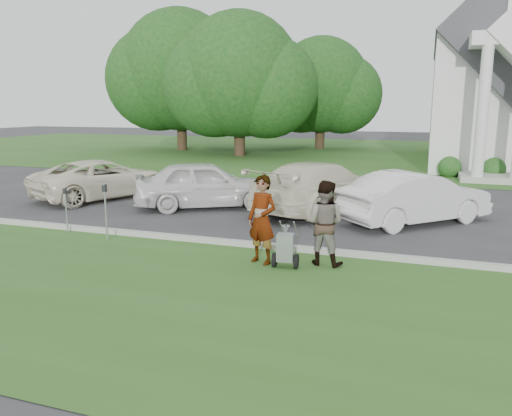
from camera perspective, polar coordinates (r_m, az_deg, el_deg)
The scene contains 16 objects.
ground at distance 12.01m, azimuth -3.36°, elevation -5.03°, with size 120.00×120.00×0.00m, color #333335.
grass_strip at distance 9.45m, azimuth -10.35°, elevation -9.86°, with size 80.00×7.00×0.01m, color #31591E.
church_lawn at distance 38.05m, azimuth 12.28°, elevation 6.16°, with size 80.00×30.00×0.01m, color #31591E.
curb at distance 12.48m, azimuth -2.41°, elevation -4.02°, with size 80.00×0.18×0.15m, color #9E9E93.
tree_left at distance 34.95m, azimuth -1.96°, elevation 14.33°, with size 10.63×8.40×9.71m.
tree_far at distance 40.16m, azimuth -8.68°, elevation 14.69°, with size 11.64×9.20×10.73m.
tree_back at distance 41.51m, azimuth 7.42°, elevation 13.28°, with size 9.61×7.60×8.89m.
striping_cart at distance 10.74m, azimuth 3.40°, elevation -4.62°, with size 0.58×1.12×1.01m.
person_left at distance 10.89m, azimuth 0.69°, elevation -1.41°, with size 0.71×0.47×1.96m, color #999999.
person_right at distance 10.92m, azimuth 7.77°, elevation -1.76°, with size 0.90×0.70×1.86m, color #999999.
parking_meter_near at distance 13.32m, azimuth -16.83°, elevation 0.33°, with size 0.11×0.10×1.50m.
parking_meter_far at distance 14.56m, azimuth -20.91°, elevation 0.39°, with size 0.09×0.08×1.26m.
car_a at distance 19.77m, azimuth -17.12°, elevation 3.21°, with size 2.40×5.21×1.45m, color #EDE6C9.
car_b at distance 17.12m, azimuth -5.84°, elevation 2.72°, with size 1.92×4.76×1.62m, color silver.
car_c at distance 16.68m, azimuth 7.32°, elevation 2.48°, with size 2.29×5.64×1.64m, color #E9E5C6.
car_d at distance 15.47m, azimuth 17.73°, elevation 1.13°, with size 1.63×4.68×1.54m, color silver.
Camera 1 is at (4.39, -10.64, 3.43)m, focal length 35.00 mm.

